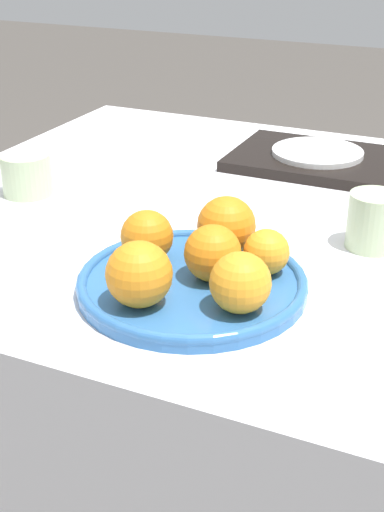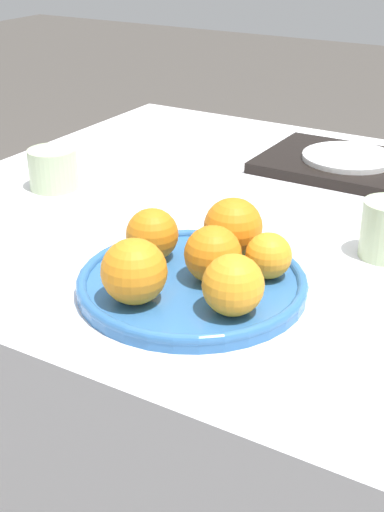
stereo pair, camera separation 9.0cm
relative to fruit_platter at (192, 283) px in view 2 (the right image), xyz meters
The scene contains 11 objects.
table 0.48m from the fruit_platter, 78.96° to the left, with size 1.29×1.00×0.75m.
fruit_platter is the anchor object (origin of this frame).
orange_0 0.09m from the fruit_platter, 161.08° to the left, with size 0.07×0.07×0.07m.
orange_1 0.10m from the fruit_platter, 36.23° to the left, with size 0.06×0.06×0.06m.
orange_2 0.10m from the fruit_platter, 111.06° to the right, with size 0.08×0.08×0.08m.
orange_3 0.05m from the fruit_platter, 31.01° to the left, with size 0.07×0.07×0.07m.
orange_4 0.10m from the fruit_platter, 28.94° to the right, with size 0.07×0.07×0.07m.
orange_5 0.10m from the fruit_platter, 84.66° to the left, with size 0.08×0.08×0.08m.
serving_tray 0.55m from the fruit_platter, 88.81° to the left, with size 0.32×0.24×0.02m.
side_plate 0.55m from the fruit_platter, 88.81° to the left, with size 0.17×0.17×0.01m.
cup_0 0.45m from the fruit_platter, 153.70° to the left, with size 0.09×0.09×0.07m.
Camera 2 is at (0.36, -0.97, 1.20)m, focal length 50.00 mm.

